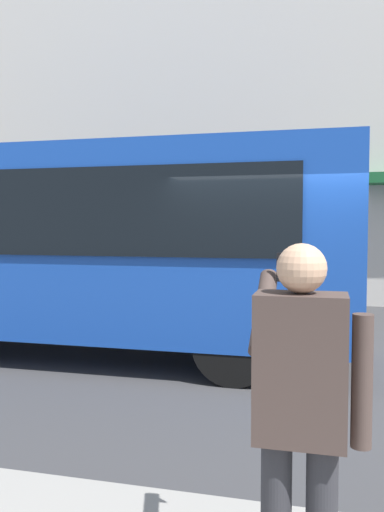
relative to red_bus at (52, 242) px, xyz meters
The scene contains 4 objects.
ground_plane 3.93m from the red_bus, behind, with size 60.00×60.00×0.00m, color #38383A.
building_facade_far 8.41m from the red_bus, 119.30° to the right, with size 28.00×1.55×12.00m.
red_bus is the anchor object (origin of this frame).
pedestrian_photographer 6.39m from the red_bus, 128.82° to the left, with size 0.53×0.52×1.70m.
Camera 1 is at (-0.58, 6.82, 1.93)m, focal length 37.15 mm.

